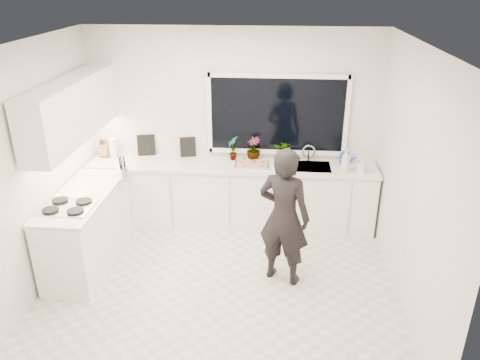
{
  "coord_description": "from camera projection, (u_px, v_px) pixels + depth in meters",
  "views": [
    {
      "loc": [
        0.62,
        -4.45,
        3.31
      ],
      "look_at": [
        0.2,
        0.4,
        1.15
      ],
      "focal_mm": 35.0,
      "sensor_mm": 36.0,
      "label": 1
    }
  ],
  "objects": [
    {
      "name": "paper_towel_roll",
      "position": [
        113.0,
        149.0,
        6.56
      ],
      "size": [
        0.11,
        0.11,
        0.26
      ],
      "primitive_type": "cylinder",
      "rotation": [
        0.0,
        0.0,
        -0.01
      ],
      "color": "white",
      "rests_on": "countertop_back"
    },
    {
      "name": "soap_bottles",
      "position": [
        350.0,
        162.0,
        6.08
      ],
      "size": [
        0.36,
        0.16,
        0.31
      ],
      "color": "#D8BF66",
      "rests_on": "countertop_back"
    },
    {
      "name": "window",
      "position": [
        277.0,
        115.0,
        6.34
      ],
      "size": [
        1.8,
        0.02,
        1.0
      ],
      "primitive_type": "cube",
      "color": "black",
      "rests_on": "wall_back"
    },
    {
      "name": "faucet",
      "position": [
        309.0,
        153.0,
        6.45
      ],
      "size": [
        0.03,
        0.03,
        0.22
      ],
      "primitive_type": "cylinder",
      "color": "silver",
      "rests_on": "countertop_back"
    },
    {
      "name": "countertop_left",
      "position": [
        82.0,
        196.0,
        5.53
      ],
      "size": [
        0.62,
        1.6,
        0.04
      ],
      "primitive_type": "cube",
      "color": "silver",
      "rests_on": "base_cabinets_left"
    },
    {
      "name": "wall_back",
      "position": [
        234.0,
        127.0,
        6.5
      ],
      "size": [
        4.0,
        0.02,
        2.7
      ],
      "primitive_type": "cube",
      "color": "white",
      "rests_on": "ground"
    },
    {
      "name": "countertop_back",
      "position": [
        232.0,
        165.0,
        6.39
      ],
      "size": [
        3.94,
        0.62,
        0.04
      ],
      "primitive_type": "cube",
      "color": "silver",
      "rests_on": "base_cabinets_back"
    },
    {
      "name": "floor",
      "position": [
        220.0,
        284.0,
        5.45
      ],
      "size": [
        4.0,
        3.5,
        0.02
      ],
      "primitive_type": "cube",
      "color": "beige",
      "rests_on": "ground"
    },
    {
      "name": "pizza_tray",
      "position": [
        252.0,
        164.0,
        6.34
      ],
      "size": [
        0.46,
        0.34,
        0.03
      ],
      "primitive_type": "cube",
      "rotation": [
        0.0,
        0.0,
        -0.0
      ],
      "color": "#BABABE",
      "rests_on": "countertop_back"
    },
    {
      "name": "stovetop",
      "position": [
        68.0,
        206.0,
        5.2
      ],
      "size": [
        0.56,
        0.48,
        0.03
      ],
      "primitive_type": "cube",
      "color": "black",
      "rests_on": "countertop_left"
    },
    {
      "name": "wall_right",
      "position": [
        414.0,
        184.0,
        4.75
      ],
      "size": [
        0.02,
        3.5,
        2.7
      ],
      "primitive_type": "cube",
      "color": "white",
      "rests_on": "ground"
    },
    {
      "name": "picture_frame_small",
      "position": [
        146.0,
        145.0,
        6.65
      ],
      "size": [
        0.25,
        0.07,
        0.3
      ],
      "primitive_type": "cube",
      "rotation": [
        0.0,
        0.0,
        0.22
      ],
      "color": "black",
      "rests_on": "countertop_back"
    },
    {
      "name": "base_cabinets_back",
      "position": [
        232.0,
        195.0,
        6.59
      ],
      "size": [
        3.92,
        0.58,
        0.88
      ],
      "primitive_type": "cube",
      "color": "white",
      "rests_on": "floor"
    },
    {
      "name": "watering_can",
      "position": [
        344.0,
        159.0,
        6.4
      ],
      "size": [
        0.15,
        0.15,
        0.13
      ],
      "primitive_type": "cylinder",
      "rotation": [
        0.0,
        0.0,
        -0.08
      ],
      "color": "#134EB5",
      "rests_on": "countertop_back"
    },
    {
      "name": "base_cabinets_left",
      "position": [
        87.0,
        229.0,
        5.72
      ],
      "size": [
        0.58,
        1.6,
        0.88
      ],
      "primitive_type": "cube",
      "color": "white",
      "rests_on": "floor"
    },
    {
      "name": "pizza",
      "position": [
        252.0,
        163.0,
        6.33
      ],
      "size": [
        0.42,
        0.3,
        0.01
      ],
      "primitive_type": "cube",
      "rotation": [
        0.0,
        0.0,
        -0.0
      ],
      "color": "#AE1721",
      "rests_on": "pizza_tray"
    },
    {
      "name": "wall_left",
      "position": [
        33.0,
        171.0,
        5.06
      ],
      "size": [
        0.02,
        3.5,
        2.7
      ],
      "primitive_type": "cube",
      "color": "white",
      "rests_on": "ground"
    },
    {
      "name": "person",
      "position": [
        284.0,
        217.0,
        5.22
      ],
      "size": [
        0.7,
        0.58,
        1.64
      ],
      "primitive_type": "imported",
      "rotation": [
        0.0,
        0.0,
        2.78
      ],
      "color": "black",
      "rests_on": "floor"
    },
    {
      "name": "knife_block",
      "position": [
        105.0,
        149.0,
        6.62
      ],
      "size": [
        0.15,
        0.13,
        0.22
      ],
      "primitive_type": "cube",
      "rotation": [
        0.0,
        0.0,
        -0.28
      ],
      "color": "olive",
      "rests_on": "countertop_back"
    },
    {
      "name": "herb_plants",
      "position": [
        265.0,
        150.0,
        6.44
      ],
      "size": [
        0.96,
        0.32,
        0.34
      ],
      "color": "#26662D",
      "rests_on": "countertop_back"
    },
    {
      "name": "picture_frame_large",
      "position": [
        188.0,
        147.0,
        6.61
      ],
      "size": [
        0.22,
        0.07,
        0.28
      ],
      "primitive_type": "cube",
      "rotation": [
        0.0,
        0.0,
        0.25
      ],
      "color": "black",
      "rests_on": "countertop_back"
    },
    {
      "name": "utensil_crock",
      "position": [
        123.0,
        174.0,
        5.87
      ],
      "size": [
        0.17,
        0.17,
        0.16
      ],
      "primitive_type": "cylinder",
      "rotation": [
        0.0,
        0.0,
        -0.36
      ],
      "color": "silver",
      "rests_on": "countertop_left"
    },
    {
      "name": "sink",
      "position": [
        309.0,
        170.0,
        6.33
      ],
      "size": [
        0.58,
        0.42,
        0.14
      ],
      "primitive_type": "cube",
      "color": "silver",
      "rests_on": "countertop_back"
    },
    {
      "name": "upper_cabinets",
      "position": [
        73.0,
        109.0,
        5.47
      ],
      "size": [
        0.34,
        2.1,
        0.7
      ],
      "primitive_type": "cube",
      "color": "white",
      "rests_on": "wall_left"
    },
    {
      "name": "ceiling",
      "position": [
        215.0,
        44.0,
        4.35
      ],
      "size": [
        4.0,
        3.5,
        0.02
      ],
      "primitive_type": "cube",
      "color": "white",
      "rests_on": "wall_back"
    }
  ]
}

